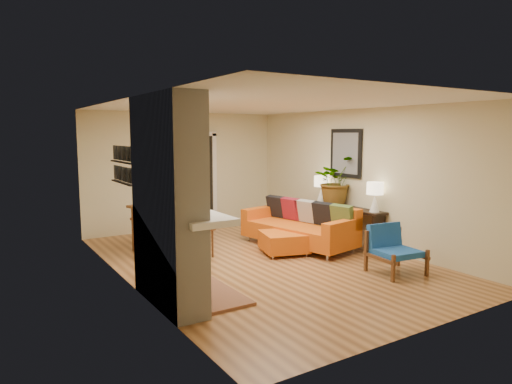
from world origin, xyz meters
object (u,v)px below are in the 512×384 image
Objects in this scene: houseplant at (335,180)px; lamp_near at (375,193)px; ottoman at (284,241)px; dining_table at (167,215)px; blue_chair at (392,247)px; sofa at (301,226)px; console_table at (346,214)px; lamp_far at (321,186)px.

lamp_near is at bearing -89.45° from houseplant.
ottoman is 0.47× the size of dining_table.
dining_table is 3.65× the size of lamp_near.
blue_chair is at bearing -50.58° from dining_table.
sofa is 2.09m from blue_chair.
dining_table reaches higher than console_table.
houseplant reaches higher than ottoman.
console_table is at bearing -88.13° from houseplant.
blue_chair reaches higher than console_table.
ottoman is at bearing 153.73° from lamp_near.
dining_table is 3.65× the size of lamp_far.
dining_table is 3.25m from lamp_far.
houseplant is (1.47, 0.31, 0.99)m from ottoman.
ottoman is 1.20× the size of blue_chair.
blue_chair is at bearing -105.65° from lamp_far.
dining_table is (-2.34, 0.94, 0.30)m from sofa.
dining_table is at bearing 158.13° from sofa.
lamp_near is (0.85, -1.04, 0.68)m from sofa.
console_table is at bearing 0.22° from ottoman.
dining_table is (-1.71, 1.25, 0.46)m from ottoman.
houseplant is (0.84, 0.00, 0.83)m from sofa.
ottoman is at bearing -36.08° from dining_table.
sofa is 3.03× the size of blue_chair.
ottoman is at bearing 113.51° from blue_chair.
houseplant is at bearing -16.40° from dining_table.
lamp_far is at bearing 26.83° from ottoman.
lamp_far is (0.71, 2.52, 0.66)m from blue_chair.
dining_table is at bearing 171.09° from lamp_far.
console_table is (0.85, -0.30, 0.19)m from sofa.
console_table is 3.43× the size of lamp_near.
blue_chair is (0.77, -1.78, 0.18)m from ottoman.
ottoman is 1.80m from houseplant.
dining_table is at bearing 148.21° from lamp_near.
lamp_near is 0.56× the size of houseplant.
console_table is 0.70m from houseplant.
console_table is 0.88m from lamp_near.
ottoman is 1.94m from blue_chair.
lamp_near is (3.19, -1.98, 0.38)m from dining_table.
lamp_near is 1.05m from houseplant.
lamp_far is at bearing 27.32° from sofa.
ottoman is 1.73× the size of lamp_far.
dining_table is 3.78m from lamp_near.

